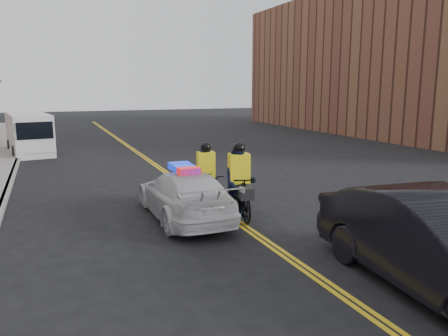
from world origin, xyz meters
The scene contains 10 objects.
ground centered at (0.00, 0.00, 0.00)m, with size 120.00×120.00×0.00m, color black.
center_line_left centered at (-0.08, 8.00, 0.01)m, with size 0.10×60.00×0.01m, color yellow.
center_line_right centered at (0.08, 8.00, 0.01)m, with size 0.10×60.00×0.01m, color yellow.
curb centered at (-6.00, 8.00, 0.07)m, with size 0.20×60.00×0.15m, color gray.
building_across centered at (22.00, 18.00, 5.50)m, with size 12.00×30.00×11.00m, color brown.
police_cruiser centered at (-1.20, 1.65, 0.67)m, with size 1.87×4.59×1.49m.
dark_sedan centered at (1.63, -4.35, 0.89)m, with size 1.88×5.38×1.77m, color black.
cargo_van centered at (-5.48, 16.31, 1.06)m, with size 2.59×5.39×2.17m.
cyclist_near centered at (-0.26, 2.48, 0.69)m, with size 1.01×2.10×1.98m.
cyclist_far centered at (0.20, 1.07, 0.84)m, with size 1.06×2.17×2.12m.
Camera 1 is at (-4.61, -9.61, 3.59)m, focal length 35.00 mm.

